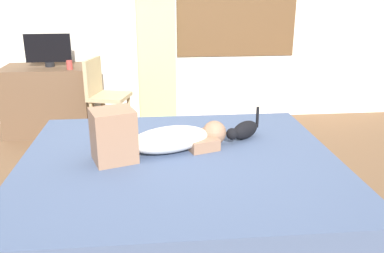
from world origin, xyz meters
The scene contains 9 objects.
ground_plane centered at (0.00, 0.00, 0.00)m, with size 16.00×16.00×0.00m, color brown.
bed centered at (0.00, -0.07, 0.25)m, with size 2.14×1.91×0.50m.
person_lying centered at (-0.15, 0.03, 0.61)m, with size 0.93×0.51×0.34m.
cat centered at (0.49, 0.25, 0.57)m, with size 0.29×0.27×0.21m.
desk centered at (-1.32, 2.00, 0.37)m, with size 0.90×0.56×0.74m.
tv_monitor centered at (-1.26, 2.00, 0.92)m, with size 0.48×0.10×0.35m.
cup centered at (-1.02, 1.82, 0.79)m, with size 0.06×0.06×0.09m, color #B23D38.
chair_by_desk centered at (-0.68, 1.75, 0.51)m, with size 0.47×0.47×0.86m.
curtain_left centered at (-0.10, 2.28, 1.22)m, with size 0.44×0.06×2.44m, color #ADCC75.
Camera 1 is at (-0.16, -2.55, 1.57)m, focal length 38.54 mm.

